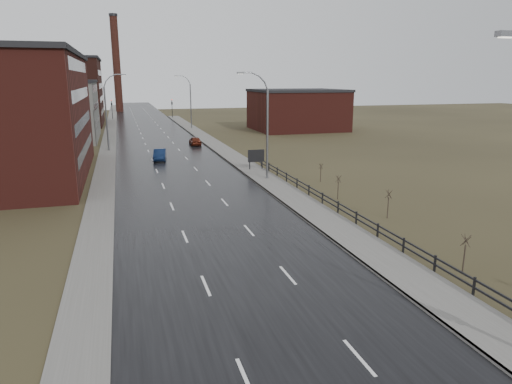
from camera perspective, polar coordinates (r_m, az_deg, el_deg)
road at (r=70.98m, az=-11.45°, el=5.10°), size 14.00×300.00×0.06m
sidewalk_right at (r=48.40m, az=1.53°, el=1.38°), size 3.20×180.00×0.18m
curb_right at (r=47.97m, az=-0.20°, el=1.27°), size 0.16×180.00×0.18m
sidewalk_left at (r=70.76m, az=-18.09°, el=4.68°), size 2.40×260.00×0.12m
warehouse_mid at (r=88.90m, az=-24.50°, el=9.27°), size 16.32×20.40×10.50m
warehouse_far at (r=119.18m, az=-25.16°, el=11.30°), size 26.52×24.48×15.50m
building_right at (r=99.04m, az=5.18°, el=10.22°), size 18.36×16.32×8.50m
smokestack at (r=160.00m, az=-17.04°, el=15.12°), size 2.70×2.70×30.70m
streetlight_right_mid at (r=48.40m, az=1.09°, el=8.28°), size 3.36×0.28×11.35m
streetlight_left at (r=72.11m, az=-18.01°, el=9.48°), size 3.36×0.28×11.35m
streetlight_right_far at (r=101.09m, az=-8.33°, el=11.10°), size 3.36×0.28×11.35m
guardrail at (r=34.08m, az=12.99°, el=-3.32°), size 0.10×53.05×1.10m
shrub_c at (r=28.10m, az=24.63°, el=-6.95°), size 0.54×0.57×2.28m
shrub_d at (r=36.96m, az=16.20°, el=-1.36°), size 0.54×0.57×2.28m
shrub_e at (r=41.80m, az=10.23°, el=0.67°), size 0.53×0.55×2.21m
shrub_f at (r=48.76m, az=8.10°, el=2.48°), size 0.47×0.49×1.95m
billboard at (r=54.10m, az=0.00°, el=4.46°), size 2.02×0.17×2.52m
traffic_light_left at (r=130.08m, az=-17.62°, el=10.67°), size 0.58×2.73×5.30m
traffic_light_right at (r=130.82m, az=-10.48°, el=11.09°), size 0.58×2.73×5.30m
car_near at (r=62.42m, az=-11.93°, el=4.54°), size 2.13×4.64×1.47m
car_far at (r=75.76m, az=-7.61°, el=6.32°), size 1.75×4.21×1.42m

